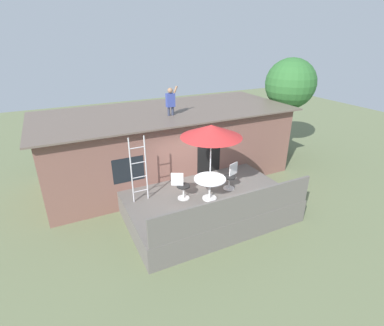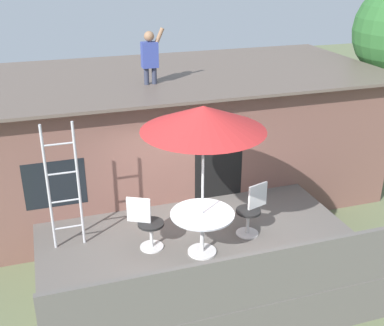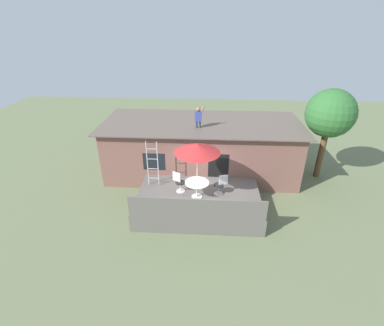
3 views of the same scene
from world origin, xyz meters
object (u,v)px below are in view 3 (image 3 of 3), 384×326
Objects in this scene: patio_table at (197,185)px; patio_umbrella at (197,148)px; step_ladder at (153,164)px; person_figure at (198,116)px; backyard_tree at (330,114)px; patio_chair_left at (179,182)px; patio_chair_right at (220,185)px.

patio_umbrella reaches higher than patio_table.
step_ladder is at bearing 156.44° from patio_table.
patio_umbrella is 2.29× the size of person_figure.
backyard_tree is (6.50, 3.65, 2.17)m from patio_table.
backyard_tree reaches higher than patio_table.
patio_chair_left is (-0.83, 0.44, -0.13)m from patio_table.
backyard_tree is at bearing 17.78° from step_ladder.
patio_table is 0.22× the size of backyard_tree.
patio_chair_right is (1.02, 0.32, -1.89)m from patio_umbrella.
patio_chair_left is (-0.83, 0.44, -1.89)m from patio_umbrella.
patio_chair_right is at bearing -10.69° from step_ladder.
patio_umbrella is 2.11m from patio_chair_left.
backyard_tree is (7.32, 3.21, 2.30)m from patio_chair_left.
step_ladder is 1.98× the size of person_figure.
backyard_tree is at bearing 5.72° from person_figure.
patio_chair_left is (-0.75, -2.56, -2.29)m from person_figure.
step_ladder is at bearing 156.44° from patio_umbrella.
step_ladder is 2.39× the size of patio_chair_right.
person_figure is 1.21× the size of patio_chair_left.
backyard_tree is at bearing 29.33° from patio_umbrella.
patio_umbrella is 2.17m from patio_chair_right.
backyard_tree is at bearing -166.07° from patio_chair_right.
backyard_tree reaches higher than patio_chair_right.
patio_chair_right is (1.02, 0.32, -0.13)m from patio_table.
step_ladder is 1.48m from patio_chair_left.
person_figure is 3.51m from patio_chair_left.
patio_table is 0.94× the size of person_figure.
person_figure is at bearing 101.51° from patio_chair_left.
person_figure is at bearing -85.02° from patio_chair_right.
person_figure is at bearing -174.28° from backyard_tree.
person_figure is at bearing 91.49° from patio_table.
step_ladder is 2.39× the size of patio_chair_left.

